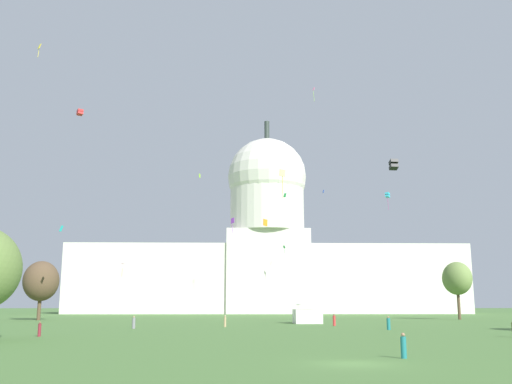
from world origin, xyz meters
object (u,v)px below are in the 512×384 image
person_red_near_tree_east (334,320)px  kite_green_mid_b (284,247)px  kite_yellow_high (39,48)px  person_grey_lawn_far_left (134,323)px  kite_green_mid (285,198)px  kite_gold_mid (282,176)px  tree_east_far (457,279)px  event_tent (307,308)px  person_maroon_mid_center (39,330)px  capitol_building (267,250)px  kite_orange_low (265,223)px  kite_violet_low (233,222)px  kite_red_high (80,112)px  kite_lime_high (200,176)px  kite_turquoise_low (61,229)px  kite_pink_high (314,91)px  person_tan_aisle_center (225,321)px  kite_cyan_mid (387,195)px  kite_black_mid (394,165)px  tree_west_mid (41,281)px  person_teal_edge_west (404,347)px  kite_magenta_low (125,266)px  kite_blue_high (323,192)px  person_teal_deep_crowd (389,324)px

person_red_near_tree_east → kite_green_mid_b: size_ratio=0.78×
kite_yellow_high → kite_green_mid_b: bearing=156.6°
person_grey_lawn_far_left → kite_green_mid: 70.72m
kite_gold_mid → tree_east_far: bearing=-90.5°
event_tent → person_maroon_mid_center: (-32.36, -38.35, -1.83)m
capitol_building → kite_orange_low: (-5.17, -100.48, -4.70)m
kite_violet_low → kite_gold_mid: (6.83, -19.02, 3.49)m
person_grey_lawn_far_left → kite_red_high: bearing=18.8°
kite_lime_high → kite_violet_low: size_ratio=0.48×
kite_turquoise_low → kite_green_mid: bearing=106.5°
kite_pink_high → kite_turquoise_low: bearing=-51.2°
person_tan_aisle_center → event_tent: bearing=-7.8°
capitol_building → kite_lime_high: size_ratio=106.62×
event_tent → kite_cyan_mid: bearing=58.9°
person_maroon_mid_center → kite_black_mid: size_ratio=1.16×
tree_east_far → person_grey_lawn_far_left: 75.62m
tree_west_mid → person_teal_edge_west: bearing=-58.7°
kite_red_high → person_tan_aisle_center: bearing=-63.5°
tree_east_far → kite_lime_high: (-59.70, 51.35, 33.97)m
person_teal_edge_west → kite_black_mid: size_ratio=1.19×
tree_east_far → person_tan_aisle_center: bearing=-142.2°
kite_black_mid → kite_yellow_high: 61.39m
kite_pink_high → kite_cyan_mid: bearing=143.8°
kite_green_mid → kite_green_mid_b: kite_green_mid is taller
tree_west_mid → person_grey_lawn_far_left: size_ratio=7.15×
kite_gold_mid → kite_magenta_low: bearing=-17.2°
tree_west_mid → person_teal_edge_west: (51.50, -84.82, -7.20)m
kite_blue_high → kite_violet_low: 76.07m
tree_west_mid → person_teal_deep_crowd: 76.34m
kite_green_mid → kite_magenta_low: bearing=-58.8°
kite_black_mid → kite_turquoise_low: bearing=-39.6°
kite_yellow_high → kite_gold_mid: bearing=73.9°
kite_black_mid → person_teal_edge_west: bearing=71.1°
kite_yellow_high → kite_gold_mid: size_ratio=0.61×
person_teal_edge_west → kite_turquoise_low: bearing=103.9°
kite_violet_low → kite_cyan_mid: bearing=144.3°
person_red_near_tree_east → person_maroon_mid_center: person_red_near_tree_east is taller
capitol_building → kite_black_mid: size_ratio=102.67×
person_maroon_mid_center → person_grey_lawn_far_left: bearing=-155.4°
person_red_near_tree_east → kite_yellow_high: 65.03m
person_teal_edge_west → kite_blue_high: (13.95, 125.97, 34.60)m
kite_orange_low → kite_yellow_high: kite_yellow_high is taller
kite_black_mid → kite_violet_low: bearing=-54.2°
person_red_near_tree_east → kite_pink_high: (3.27, 42.10, 53.31)m
kite_lime_high → kite_cyan_mid: bearing=130.2°
kite_yellow_high → person_teal_edge_west: bearing=44.4°
person_red_near_tree_east → kite_gold_mid: kite_gold_mid is taller
kite_red_high → kite_gold_mid: bearing=-71.8°
capitol_building → kite_blue_high: 40.15m
kite_black_mid → kite_cyan_mid: (20.77, 82.22, 11.80)m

